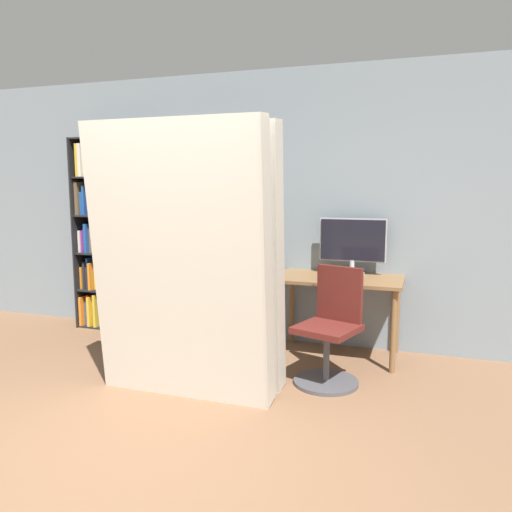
% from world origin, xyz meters
% --- Properties ---
extents(ground_plane, '(16.00, 16.00, 0.00)m').
position_xyz_m(ground_plane, '(0.00, 0.00, 0.00)').
color(ground_plane, brown).
extents(wall_back, '(8.00, 0.06, 2.70)m').
position_xyz_m(wall_back, '(0.00, 2.89, 1.35)').
color(wall_back, gray).
rests_on(wall_back, ground).
extents(desk, '(1.14, 0.65, 0.75)m').
position_xyz_m(desk, '(0.91, 2.53, 0.64)').
color(desk, brown).
rests_on(desk, ground).
extents(monitor, '(0.62, 0.24, 0.53)m').
position_xyz_m(monitor, '(1.00, 2.72, 1.04)').
color(monitor, '#B7B7BC').
rests_on(monitor, desk).
extents(office_chair, '(0.56, 0.56, 0.93)m').
position_xyz_m(office_chair, '(0.95, 1.90, 0.38)').
color(office_chair, '#4C4C51').
rests_on(office_chair, ground).
extents(bookshelf, '(0.85, 0.34, 2.08)m').
position_xyz_m(bookshelf, '(-1.70, 2.73, 1.02)').
color(bookshelf, black).
rests_on(bookshelf, ground).
extents(mattress_near, '(1.35, 0.37, 2.05)m').
position_xyz_m(mattress_near, '(-0.03, 1.25, 1.02)').
color(mattress_near, beige).
rests_on(mattress_near, ground).
extents(mattress_far, '(1.35, 0.35, 2.05)m').
position_xyz_m(mattress_far, '(-0.03, 1.55, 1.02)').
color(mattress_far, beige).
rests_on(mattress_far, ground).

